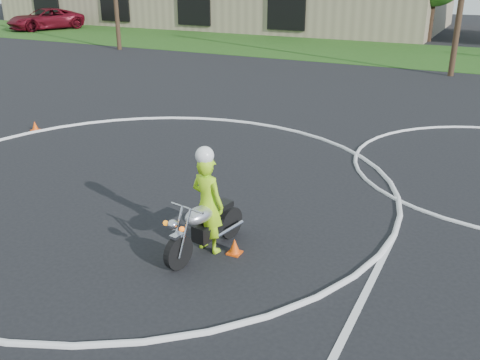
% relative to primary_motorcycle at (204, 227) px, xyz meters
% --- Properties ---
extents(ground, '(120.00, 120.00, 0.00)m').
position_rel_primary_motorcycle_xyz_m(ground, '(-3.02, -0.75, -0.53)').
color(ground, black).
rests_on(ground, ground).
extents(grass_strip, '(120.00, 10.00, 0.02)m').
position_rel_primary_motorcycle_xyz_m(grass_strip, '(-3.02, 26.25, -0.52)').
color(grass_strip, '#1E4714').
rests_on(grass_strip, ground).
extents(course_markings, '(19.05, 19.05, 0.12)m').
position_rel_primary_motorcycle_xyz_m(course_markings, '(-0.85, 3.60, -0.52)').
color(course_markings, silver).
rests_on(course_markings, ground).
extents(primary_motorcycle, '(0.81, 2.06, 1.09)m').
position_rel_primary_motorcycle_xyz_m(primary_motorcycle, '(0.00, 0.00, 0.00)').
color(primary_motorcycle, black).
rests_on(primary_motorcycle, ground).
extents(rider_primary_grp, '(0.74, 0.55, 2.02)m').
position_rel_primary_motorcycle_xyz_m(rider_primary_grp, '(0.00, 0.14, 0.45)').
color(rider_primary_grp, '#A6EB18').
rests_on(rider_primary_grp, ground).
extents(pickup_grp, '(4.88, 6.76, 1.71)m').
position_rel_primary_motorcycle_xyz_m(pickup_grp, '(-30.99, 26.89, 0.33)').
color(pickup_grp, '#5E0A17').
rests_on(pickup_grp, ground).
extents(traffic_cones, '(19.47, 10.91, 0.30)m').
position_rel_primary_motorcycle_xyz_m(traffic_cones, '(1.83, 2.51, -0.39)').
color(traffic_cones, '#F44E0C').
rests_on(traffic_cones, ground).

